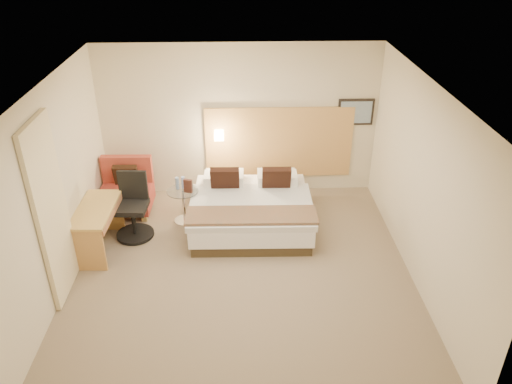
{
  "coord_description": "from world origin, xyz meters",
  "views": [
    {
      "loc": [
        0.01,
        -5.67,
        4.45
      ],
      "look_at": [
        0.23,
        0.49,
        1.05
      ],
      "focal_mm": 35.0,
      "sensor_mm": 36.0,
      "label": 1
    }
  ],
  "objects_px": {
    "desk": "(98,217)",
    "desk_chair": "(133,211)",
    "side_table": "(184,204)",
    "lounge_chair": "(126,191)",
    "bed": "(251,208)"
  },
  "relations": [
    {
      "from": "desk",
      "to": "bed",
      "type": "bearing_deg",
      "value": 14.81
    },
    {
      "from": "side_table",
      "to": "lounge_chair",
      "type": "bearing_deg",
      "value": 157.96
    },
    {
      "from": "desk_chair",
      "to": "lounge_chair",
      "type": "bearing_deg",
      "value": 108.86
    },
    {
      "from": "bed",
      "to": "desk_chair",
      "type": "height_order",
      "value": "desk_chair"
    },
    {
      "from": "desk",
      "to": "desk_chair",
      "type": "relative_size",
      "value": 1.12
    },
    {
      "from": "bed",
      "to": "desk",
      "type": "bearing_deg",
      "value": -165.19
    },
    {
      "from": "bed",
      "to": "side_table",
      "type": "xyz_separation_m",
      "value": [
        -1.1,
        0.15,
        0.01
      ]
    },
    {
      "from": "lounge_chair",
      "to": "desk",
      "type": "distance_m",
      "value": 1.19
    },
    {
      "from": "desk_chair",
      "to": "desk",
      "type": "bearing_deg",
      "value": -139.32
    },
    {
      "from": "desk_chair",
      "to": "bed",
      "type": "bearing_deg",
      "value": 6.99
    },
    {
      "from": "bed",
      "to": "lounge_chair",
      "type": "relative_size",
      "value": 2.17
    },
    {
      "from": "bed",
      "to": "desk",
      "type": "distance_m",
      "value": 2.38
    },
    {
      "from": "side_table",
      "to": "desk_chair",
      "type": "xyz_separation_m",
      "value": [
        -0.74,
        -0.37,
        0.11
      ]
    },
    {
      "from": "desk",
      "to": "desk_chair",
      "type": "xyz_separation_m",
      "value": [
        0.44,
        0.38,
        -0.14
      ]
    },
    {
      "from": "side_table",
      "to": "desk",
      "type": "relative_size",
      "value": 0.55
    }
  ]
}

